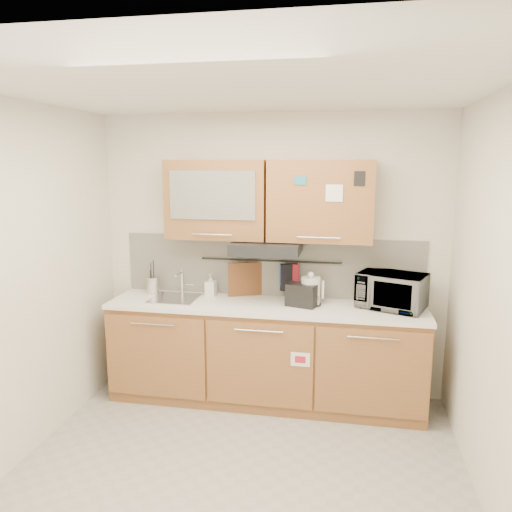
% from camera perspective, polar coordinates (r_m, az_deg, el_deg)
% --- Properties ---
extents(floor, '(3.20, 3.20, 0.00)m').
position_cam_1_polar(floor, '(3.79, -2.29, -24.12)').
color(floor, '#9E9993').
rests_on(floor, ground).
extents(ceiling, '(3.20, 3.20, 0.00)m').
position_cam_1_polar(ceiling, '(3.14, -2.67, 18.69)').
color(ceiling, white).
rests_on(ceiling, wall_back).
extents(wall_back, '(3.20, 0.00, 3.20)m').
position_cam_1_polar(wall_back, '(4.66, 1.72, 0.05)').
color(wall_back, silver).
rests_on(wall_back, ground).
extents(wall_left, '(0.00, 3.00, 3.00)m').
position_cam_1_polar(wall_left, '(3.91, -26.02, -3.17)').
color(wall_left, silver).
rests_on(wall_left, ground).
extents(wall_right, '(0.00, 3.00, 3.00)m').
position_cam_1_polar(wall_right, '(3.27, 26.14, -5.74)').
color(wall_right, silver).
rests_on(wall_right, ground).
extents(base_cabinet, '(2.80, 0.64, 0.88)m').
position_cam_1_polar(base_cabinet, '(4.63, 1.05, -11.61)').
color(base_cabinet, '#925A34').
rests_on(base_cabinet, floor).
extents(countertop, '(2.82, 0.62, 0.04)m').
position_cam_1_polar(countertop, '(4.46, 1.06, -5.74)').
color(countertop, white).
rests_on(countertop, base_cabinet).
extents(backsplash, '(2.80, 0.02, 0.56)m').
position_cam_1_polar(backsplash, '(4.67, 1.69, -1.18)').
color(backsplash, silver).
rests_on(backsplash, countertop).
extents(upper_cabinets, '(1.82, 0.37, 0.70)m').
position_cam_1_polar(upper_cabinets, '(4.42, 1.33, 6.40)').
color(upper_cabinets, '#925A34').
rests_on(upper_cabinets, wall_back).
extents(range_hood, '(0.60, 0.46, 0.10)m').
position_cam_1_polar(range_hood, '(4.40, 1.22, 0.99)').
color(range_hood, black).
rests_on(range_hood, upper_cabinets).
extents(sink, '(0.42, 0.40, 0.26)m').
position_cam_1_polar(sink, '(4.68, -9.23, -4.77)').
color(sink, silver).
rests_on(sink, countertop).
extents(utensil_rail, '(1.30, 0.02, 0.02)m').
position_cam_1_polar(utensil_rail, '(4.62, 1.62, -0.55)').
color(utensil_rail, black).
rests_on(utensil_rail, backsplash).
extents(utensil_crock, '(0.17, 0.17, 0.32)m').
position_cam_1_polar(utensil_crock, '(4.88, -11.67, -3.26)').
color(utensil_crock, silver).
rests_on(utensil_crock, countertop).
extents(kettle, '(0.22, 0.21, 0.30)m').
position_cam_1_polar(kettle, '(4.42, 6.28, -4.06)').
color(kettle, silver).
rests_on(kettle, countertop).
extents(toaster, '(0.29, 0.22, 0.20)m').
position_cam_1_polar(toaster, '(4.38, 5.29, -4.43)').
color(toaster, black).
rests_on(toaster, countertop).
extents(microwave, '(0.65, 0.54, 0.30)m').
position_cam_1_polar(microwave, '(4.45, 15.24, -3.85)').
color(microwave, '#999999').
rests_on(microwave, countertop).
extents(soap_bottle, '(0.10, 0.10, 0.21)m').
position_cam_1_polar(soap_bottle, '(4.72, -5.20, -3.29)').
color(soap_bottle, '#999999').
rests_on(soap_bottle, countertop).
extents(cutting_board, '(0.33, 0.16, 0.43)m').
position_cam_1_polar(cutting_board, '(4.70, -1.07, -3.31)').
color(cutting_board, brown).
rests_on(cutting_board, utensil_rail).
extents(oven_mitt, '(0.12, 0.08, 0.20)m').
position_cam_1_polar(oven_mitt, '(4.61, 3.48, -2.12)').
color(oven_mitt, navy).
rests_on(oven_mitt, utensil_rail).
extents(dark_pouch, '(0.17, 0.10, 0.25)m').
position_cam_1_polar(dark_pouch, '(4.61, 3.78, -2.44)').
color(dark_pouch, black).
rests_on(dark_pouch, utensil_rail).
extents(pot_holder, '(0.13, 0.03, 0.16)m').
position_cam_1_polar(pot_holder, '(4.60, 4.09, -1.91)').
color(pot_holder, '#AB1627').
rests_on(pot_holder, utensil_rail).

